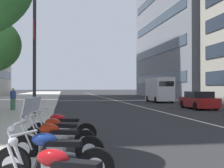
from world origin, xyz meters
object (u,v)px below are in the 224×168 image
object	(u,v)px
motorcycle_under_tarp	(55,144)
street_lamp_with_banners	(40,23)
car_mid_block_traffic	(199,101)
pedestrian_on_plaza	(13,99)
motorcycle_far_end_row	(57,135)
motorcycle_second_in_row	(52,160)
delivery_van_ahead	(159,89)
motorcycle_nearest_camera	(62,130)

from	to	relation	value
motorcycle_under_tarp	street_lamp_with_banners	world-z (taller)	street_lamp_with_banners
car_mid_block_traffic	pedestrian_on_plaza	distance (m)	14.19
motorcycle_far_end_row	pedestrian_on_plaza	bearing A→B (deg)	-49.63
motorcycle_second_in_row	pedestrian_on_plaza	distance (m)	16.31
delivery_van_ahead	motorcycle_far_end_row	bearing A→B (deg)	157.49
street_lamp_with_banners	pedestrian_on_plaza	size ratio (longest dim) A/B	5.62
motorcycle_nearest_camera	pedestrian_on_plaza	size ratio (longest dim) A/B	1.35
street_lamp_with_banners	motorcycle_second_in_row	bearing A→B (deg)	-174.74
motorcycle_under_tarp	pedestrian_on_plaza	xyz separation A→B (m)	(14.57, 3.21, 0.47)
motorcycle_under_tarp	delivery_van_ahead	xyz separation A→B (m)	(26.02, -11.18, 1.05)
motorcycle_second_in_row	pedestrian_on_plaza	xyz separation A→B (m)	(15.98, 3.20, 0.49)
motorcycle_nearest_camera	delivery_van_ahead	world-z (taller)	delivery_van_ahead
motorcycle_nearest_camera	car_mid_block_traffic	distance (m)	16.97
motorcycle_second_in_row	motorcycle_nearest_camera	distance (m)	3.85
delivery_van_ahead	pedestrian_on_plaza	size ratio (longest dim) A/B	3.49
motorcycle_nearest_camera	pedestrian_on_plaza	world-z (taller)	pedestrian_on_plaza
motorcycle_far_end_row	street_lamp_with_banners	xyz separation A→B (m)	(8.44, 1.06, 4.82)
motorcycle_second_in_row	delivery_van_ahead	xyz separation A→B (m)	(27.44, -11.19, 1.07)
delivery_van_ahead	street_lamp_with_banners	bearing A→B (deg)	144.91
motorcycle_under_tarp	car_mid_block_traffic	world-z (taller)	motorcycle_under_tarp
motorcycle_nearest_camera	car_mid_block_traffic	size ratio (longest dim) A/B	0.48
motorcycle_nearest_camera	street_lamp_with_banners	size ratio (longest dim) A/B	0.24
motorcycle_second_in_row	motorcycle_under_tarp	world-z (taller)	motorcycle_under_tarp
motorcycle_second_in_row	motorcycle_under_tarp	distance (m)	1.42
motorcycle_second_in_row	motorcycle_under_tarp	size ratio (longest dim) A/B	1.01
motorcycle_under_tarp	delivery_van_ahead	size ratio (longest dim) A/B	0.40
motorcycle_second_in_row	car_mid_block_traffic	distance (m)	20.18
street_lamp_with_banners	motorcycle_under_tarp	bearing A→B (deg)	-173.95
motorcycle_under_tarp	pedestrian_on_plaza	bearing A→B (deg)	-61.65
car_mid_block_traffic	street_lamp_with_banners	distance (m)	14.08
street_lamp_with_banners	pedestrian_on_plaza	xyz separation A→B (m)	(4.84, 2.18, -4.34)
car_mid_block_traffic	motorcycle_under_tarp	bearing A→B (deg)	147.44
motorcycle_under_tarp	motorcycle_far_end_row	bearing A→B (deg)	-75.31
street_lamp_with_banners	delivery_van_ahead	bearing A→B (deg)	-36.85
motorcycle_second_in_row	pedestrian_on_plaza	bearing A→B (deg)	-64.35
motorcycle_far_end_row	pedestrian_on_plaza	world-z (taller)	pedestrian_on_plaza
motorcycle_second_in_row	motorcycle_far_end_row	bearing A→B (deg)	-76.39
motorcycle_far_end_row	delivery_van_ahead	bearing A→B (deg)	-87.59
motorcycle_far_end_row	delivery_van_ahead	size ratio (longest dim) A/B	0.37
delivery_van_ahead	street_lamp_with_banners	size ratio (longest dim) A/B	0.62
car_mid_block_traffic	delivery_van_ahead	xyz separation A→B (m)	(10.50, -0.23, 0.84)
street_lamp_with_banners	motorcycle_nearest_camera	bearing A→B (deg)	-170.76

